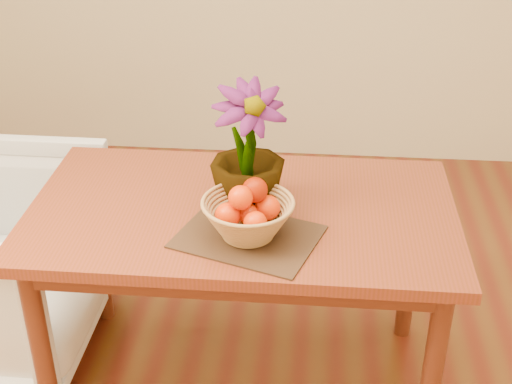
{
  "coord_description": "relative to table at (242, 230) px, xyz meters",
  "views": [
    {
      "loc": [
        0.23,
        -1.7,
        1.94
      ],
      "look_at": [
        0.06,
        0.14,
        0.9
      ],
      "focal_mm": 50.0,
      "sensor_mm": 36.0,
      "label": 1
    }
  ],
  "objects": [
    {
      "name": "potted_plant",
      "position": [
        0.02,
        -0.01,
        0.3
      ],
      "size": [
        0.31,
        0.31,
        0.43
      ],
      "primitive_type": "imported",
      "rotation": [
        0.0,
        0.0,
        0.38
      ],
      "color": "#1B4413",
      "rests_on": "table"
    },
    {
      "name": "placemat",
      "position": [
        0.04,
        -0.18,
        0.09
      ],
      "size": [
        0.49,
        0.43,
        0.01
      ],
      "primitive_type": "cube",
      "rotation": [
        0.0,
        0.0,
        -0.33
      ],
      "color": "#351E13",
      "rests_on": "table"
    },
    {
      "name": "wicker_basket",
      "position": [
        0.04,
        -0.18,
        0.15
      ],
      "size": [
        0.28,
        0.28,
        0.12
      ],
      "color": "#A78245",
      "rests_on": "placemat"
    },
    {
      "name": "table",
      "position": [
        0.0,
        0.0,
        0.0
      ],
      "size": [
        1.4,
        0.8,
        0.75
      ],
      "color": "maroon",
      "rests_on": "floor"
    },
    {
      "name": "orange_pile",
      "position": [
        0.04,
        -0.17,
        0.2
      ],
      "size": [
        0.19,
        0.19,
        0.14
      ],
      "rotation": [
        0.0,
        0.0,
        -0.16
      ],
      "color": "red",
      "rests_on": "wicker_basket"
    }
  ]
}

